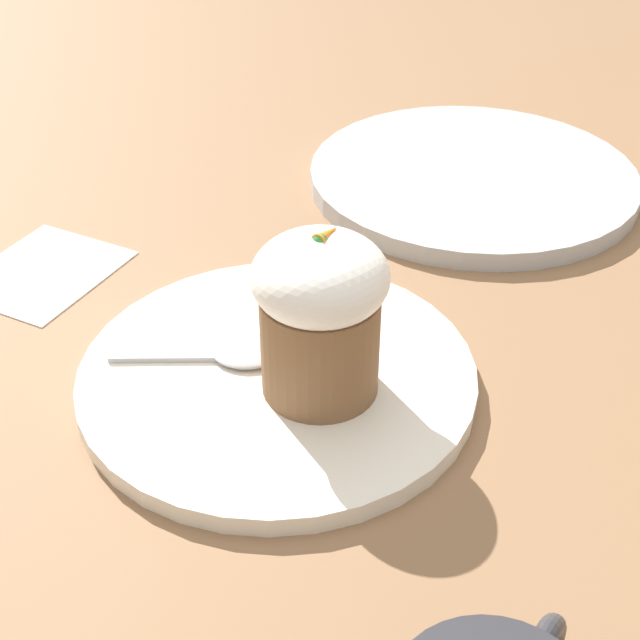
% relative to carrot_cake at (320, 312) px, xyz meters
% --- Properties ---
extents(ground_plane, '(4.00, 4.00, 0.00)m').
position_rel_carrot_cake_xyz_m(ground_plane, '(0.00, 0.03, -0.07)').
color(ground_plane, '#846042').
extents(dessert_plate, '(0.26, 0.26, 0.01)m').
position_rel_carrot_cake_xyz_m(dessert_plate, '(0.00, 0.03, -0.07)').
color(dessert_plate, white).
rests_on(dessert_plate, ground_plane).
extents(carrot_cake, '(0.08, 0.08, 0.11)m').
position_rel_carrot_cake_xyz_m(carrot_cake, '(0.00, 0.00, 0.00)').
color(carrot_cake, brown).
rests_on(carrot_cake, dessert_plate).
extents(spoon, '(0.08, 0.11, 0.01)m').
position_rel_carrot_cake_xyz_m(spoon, '(-0.01, 0.07, -0.06)').
color(spoon, '#B7B7BC').
rests_on(spoon, dessert_plate).
extents(side_plate, '(0.30, 0.30, 0.02)m').
position_rel_carrot_cake_xyz_m(side_plate, '(0.33, 0.05, -0.06)').
color(side_plate, '#B2B7BC').
rests_on(side_plate, ground_plane).
extents(paper_napkin, '(0.13, 0.11, 0.00)m').
position_rel_carrot_cake_xyz_m(paper_napkin, '(0.01, 0.27, -0.07)').
color(paper_napkin, white).
rests_on(paper_napkin, ground_plane).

